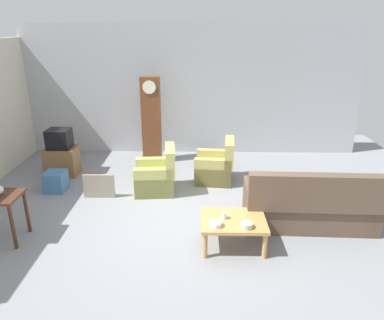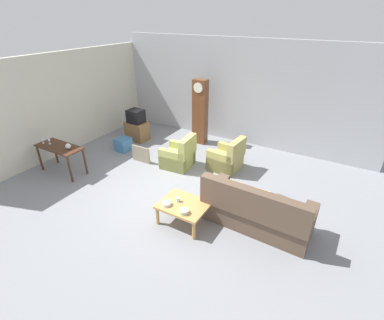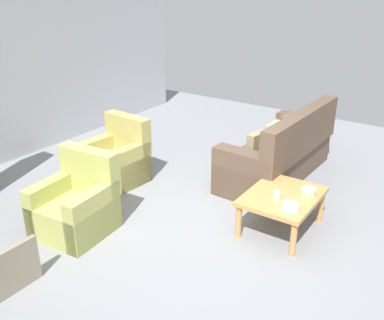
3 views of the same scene
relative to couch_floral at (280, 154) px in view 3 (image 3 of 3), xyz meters
name	(u,v)px [view 3 (image 3 of 3)]	position (x,y,z in m)	size (l,w,h in m)	color
ground_plane	(187,233)	(-1.99, 0.24, -0.36)	(10.40, 10.40, 0.00)	gray
couch_floral	(280,154)	(0.00, 0.00, 0.00)	(2.13, 0.95, 1.04)	brown
armchair_olive_near	(77,207)	(-2.65, 1.32, -0.05)	(0.85, 0.82, 0.92)	tan
armchair_olive_far	(115,162)	(-1.45, 1.85, -0.05)	(0.85, 0.83, 0.92)	tan
coffee_table_wood	(282,199)	(-1.30, -0.60, 0.03)	(0.96, 0.76, 0.44)	tan
framed_picture_leaning	(11,272)	(-3.74, 1.00, -0.12)	(0.60, 0.05, 0.47)	gray
cup_white_porcelain	(272,174)	(-0.94, -0.30, 0.13)	(0.07, 0.07, 0.08)	white
cup_blue_rimmed	(277,195)	(-1.44, -0.59, 0.14)	(0.08, 0.08, 0.10)	silver
bowl_white_stacked	(290,207)	(-1.58, -0.80, 0.12)	(0.19, 0.19, 0.07)	white
bowl_shallow_green	(308,191)	(-1.14, -0.84, 0.13)	(0.18, 0.18, 0.08)	#B2C69E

